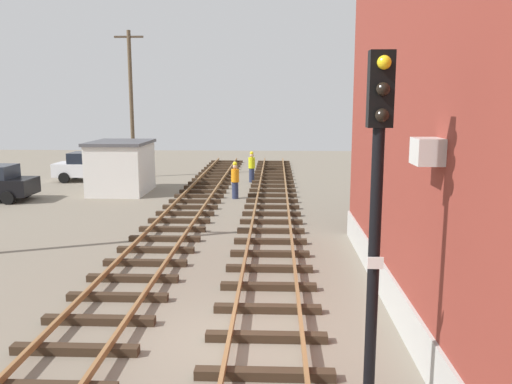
% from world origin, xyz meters
% --- Properties ---
extents(ground_plane, '(82.74, 82.74, 0.00)m').
position_xyz_m(ground_plane, '(0.00, 0.00, 0.00)').
color(ground_plane, slate).
extents(track_near_building, '(2.50, 63.65, 0.32)m').
position_xyz_m(track_near_building, '(0.66, 0.00, 0.13)').
color(track_near_building, '#38281C').
rests_on(track_near_building, ground).
extents(track_centre, '(2.50, 63.65, 0.32)m').
position_xyz_m(track_centre, '(-3.05, 0.00, 0.13)').
color(track_centre, '#38281C').
rests_on(track_centre, ground).
extents(signal_mast, '(0.36, 0.40, 5.58)m').
position_xyz_m(signal_mast, '(2.33, -2.30, 3.49)').
color(signal_mast, black).
rests_on(signal_mast, ground).
extents(control_hut, '(3.00, 3.80, 2.76)m').
position_xyz_m(control_hut, '(-7.41, 17.29, 1.39)').
color(control_hut, silver).
rests_on(control_hut, ground).
extents(parked_car_white, '(4.20, 2.04, 1.76)m').
position_xyz_m(parked_car_white, '(-10.50, 21.31, 0.90)').
color(parked_car_white, silver).
rests_on(parked_car_white, ground).
extents(utility_pole_far, '(1.80, 0.24, 9.14)m').
position_xyz_m(utility_pole_far, '(-8.29, 23.01, 4.76)').
color(utility_pole_far, brown).
rests_on(utility_pole_far, ground).
extents(track_worker_foreground, '(0.40, 0.40, 1.87)m').
position_xyz_m(track_worker_foreground, '(-0.63, 21.22, 0.93)').
color(track_worker_foreground, '#262D4C').
rests_on(track_worker_foreground, ground).
extents(track_worker_distant, '(0.40, 0.40, 1.87)m').
position_xyz_m(track_worker_distant, '(-1.21, 15.80, 0.93)').
color(track_worker_distant, '#262D4C').
rests_on(track_worker_distant, ground).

